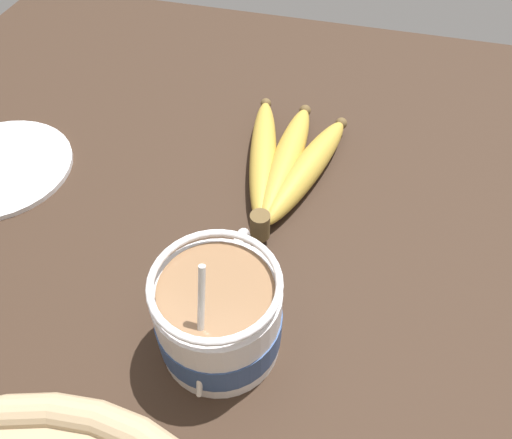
{
  "coord_description": "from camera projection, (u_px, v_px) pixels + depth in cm",
  "views": [
    {
      "loc": [
        -26.89,
        -10.26,
        42.95
      ],
      "look_at": [
        3.41,
        -2.24,
        7.07
      ],
      "focal_mm": 35.0,
      "sensor_mm": 36.0,
      "label": 1
    }
  ],
  "objects": [
    {
      "name": "coffee_mug",
      "position": [
        219.0,
        316.0,
        0.41
      ],
      "size": [
        14.4,
        10.41,
        13.76
      ],
      "color": "silver",
      "rests_on": "table"
    },
    {
      "name": "table",
      "position": [
        226.0,
        276.0,
        0.5
      ],
      "size": [
        102.69,
        102.69,
        2.94
      ],
      "color": "#332319",
      "rests_on": "ground"
    },
    {
      "name": "banana_bunch",
      "position": [
        285.0,
        163.0,
        0.57
      ],
      "size": [
        22.67,
        13.04,
        4.01
      ],
      "color": "brown",
      "rests_on": "table"
    }
  ]
}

